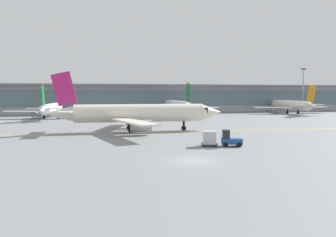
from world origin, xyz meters
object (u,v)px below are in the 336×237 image
Objects in this scene: gate_airplane_2 at (177,106)px; gate_airplane_3 at (291,105)px; taxiing_regional_jet at (138,114)px; cargo_dolly_lead at (209,138)px; baggage_tug at (230,139)px; gate_airplane_1 at (52,109)px; apron_light_mast_1 at (303,88)px.

gate_airplane_3 is (38.20, -0.67, -0.12)m from gate_airplane_2.
taxiing_regional_jet is (-17.52, -40.03, 0.23)m from gate_airplane_2.
gate_airplane_2 reaches higher than cargo_dolly_lead.
baggage_tug is (-8.48, -59.22, -1.99)m from gate_airplane_2.
gate_airplane_1 is at bearing 132.89° from baggage_tug.
gate_airplane_2 is 43.70m from taxiing_regional_jet.
gate_airplane_2 is 59.53m from cargo_dolly_lead.
taxiing_regional_jet reaches higher than baggage_tug.
taxiing_regional_jet is at bearing 125.95° from cargo_dolly_lead.
gate_airplane_3 is 9.62× the size of baggage_tug.
gate_airplane_1 reaches higher than cargo_dolly_lead.
taxiing_regional_jet is (-55.72, -39.36, 0.36)m from gate_airplane_3.
gate_airplane_1 is 84.67m from apron_light_mast_1.
baggage_tug is (9.04, -19.19, -2.23)m from taxiing_regional_jet.
gate_airplane_2 is 10.03× the size of baggage_tug.
gate_airplane_2 reaches higher than baggage_tug.
taxiing_regional_jet is at bearing 131.61° from baggage_tug.
gate_airplane_3 reaches higher than cargo_dolly_lead.
baggage_tug reaches higher than cargo_dolly_lead.
gate_airplane_3 is at bearing 66.00° from cargo_dolly_lead.
taxiing_regional_jet is 19.70m from cargo_dolly_lead.
gate_airplane_1 is at bearing -171.90° from apron_light_mast_1.
apron_light_mast_1 reaches higher than gate_airplane_2.
baggage_tug is 0.19× the size of apron_light_mast_1.
taxiing_regional_jet is (18.14, -35.28, 0.53)m from gate_airplane_1.
gate_airplane_3 is at bearing 37.29° from taxiing_regional_jet.
gate_airplane_1 is 73.97m from gate_airplane_3.
gate_airplane_1 is 0.90× the size of gate_airplane_2.
baggage_tug is 2.59m from cargo_dolly_lead.
gate_airplane_2 is at bearing 95.76° from cargo_dolly_lead.
gate_airplane_2 is at bearing -77.89° from gate_airplane_1.
gate_airplane_3 is 1.80× the size of apron_light_mast_1.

